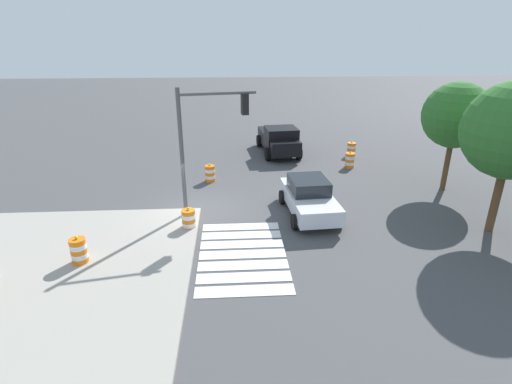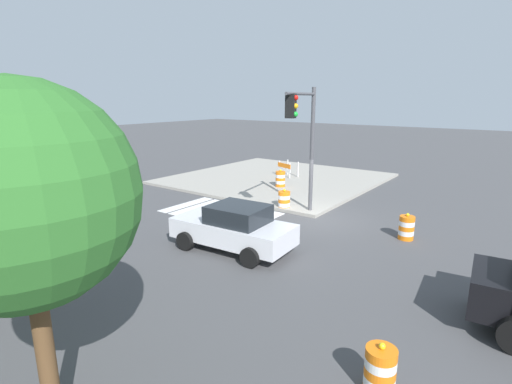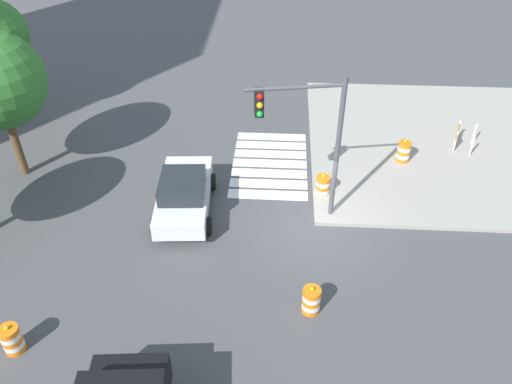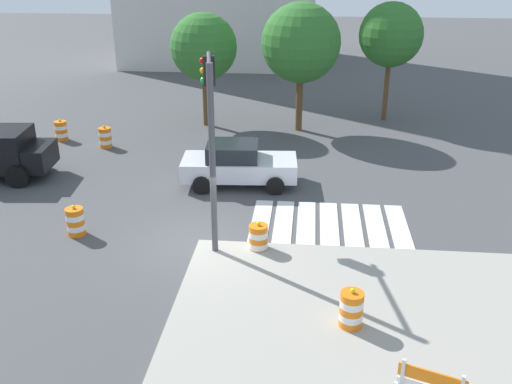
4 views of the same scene
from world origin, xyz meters
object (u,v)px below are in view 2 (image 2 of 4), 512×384
object	(u,v)px
traffic_barrel_median_far	(406,228)
construction_barricade	(286,168)
traffic_barrel_crosswalk_end	(380,371)
traffic_barrel_near_corner	(284,201)
traffic_barrel_on_sidewalk	(280,179)
traffic_light_pole	(304,130)
sports_car	(234,227)
street_tree_streetside_near	(22,196)

from	to	relation	value
traffic_barrel_median_far	construction_barricade	distance (m)	11.85
construction_barricade	traffic_barrel_median_far	bearing A→B (deg)	144.55
traffic_barrel_crosswalk_end	construction_barricade	world-z (taller)	construction_barricade
traffic_barrel_near_corner	construction_barricade	size ratio (longest dim) A/B	0.72
traffic_barrel_near_corner	traffic_barrel_on_sidewalk	xyz separation A→B (m)	(2.52, -3.55, 0.15)
traffic_barrel_near_corner	traffic_barrel_crosswalk_end	bearing A→B (deg)	130.68
traffic_barrel_crosswalk_end	traffic_light_pole	xyz separation A→B (m)	(6.25, -8.12, 3.46)
traffic_light_pole	traffic_barrel_on_sidewalk	bearing A→B (deg)	-47.95
traffic_barrel_near_corner	traffic_light_pole	xyz separation A→B (m)	(-1.47, 0.87, 3.46)
traffic_barrel_near_corner	construction_barricade	distance (m)	7.34
sports_car	traffic_light_pole	distance (m)	5.37
traffic_barrel_near_corner	traffic_barrel_median_far	distance (m)	5.86
traffic_barrel_on_sidewalk	traffic_light_pole	size ratio (longest dim) A/B	0.19
sports_car	traffic_barrel_near_corner	size ratio (longest dim) A/B	4.33
traffic_barrel_crosswalk_end	traffic_barrel_on_sidewalk	distance (m)	16.19
traffic_barrel_on_sidewalk	construction_barricade	xyz separation A→B (m)	(1.31, -2.70, 0.12)
traffic_barrel_crosswalk_end	traffic_barrel_on_sidewalk	world-z (taller)	traffic_barrel_on_sidewalk
traffic_barrel_crosswalk_end	traffic_barrel_median_far	size ratio (longest dim) A/B	1.00
traffic_barrel_crosswalk_end	traffic_barrel_median_far	world-z (taller)	same
construction_barricade	street_tree_streetside_near	size ratio (longest dim) A/B	0.26
traffic_barrel_near_corner	traffic_barrel_crosswalk_end	xyz separation A→B (m)	(-7.73, 8.99, 0.00)
traffic_barrel_on_sidewalk	construction_barricade	world-z (taller)	traffic_barrel_on_sidewalk
traffic_barrel_on_sidewalk	street_tree_streetside_near	distance (m)	17.90
sports_car	traffic_barrel_median_far	distance (m)	6.51
traffic_barrel_crosswalk_end	street_tree_streetside_near	xyz separation A→B (m)	(3.90, 3.87, 3.42)
traffic_barrel_crosswalk_end	sports_car	bearing A→B (deg)	-30.03
traffic_barrel_median_far	construction_barricade	size ratio (longest dim) A/B	0.72
sports_car	traffic_light_pole	size ratio (longest dim) A/B	0.80
traffic_barrel_crosswalk_end	construction_barricade	bearing A→B (deg)	-52.84
street_tree_streetside_near	construction_barricade	bearing A→B (deg)	-68.17
sports_car	traffic_barrel_median_far	xyz separation A→B (m)	(-4.56, -4.63, -0.36)
sports_car	traffic_barrel_on_sidewalk	xyz separation A→B (m)	(3.78, -8.80, -0.21)
traffic_barrel_near_corner	construction_barricade	world-z (taller)	construction_barricade
construction_barricade	street_tree_streetside_near	bearing A→B (deg)	111.83
traffic_barrel_median_far	street_tree_streetside_near	world-z (taller)	street_tree_streetside_near
sports_car	construction_barricade	xyz separation A→B (m)	(5.09, -11.51, -0.09)
sports_car	traffic_barrel_near_corner	distance (m)	5.41
traffic_barrel_median_far	construction_barricade	world-z (taller)	construction_barricade
traffic_barrel_near_corner	traffic_barrel_on_sidewalk	world-z (taller)	traffic_barrel_on_sidewalk
construction_barricade	traffic_light_pole	size ratio (longest dim) A/B	0.26
sports_car	street_tree_streetside_near	bearing A→B (deg)	108.66
traffic_light_pole	street_tree_streetside_near	world-z (taller)	traffic_light_pole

